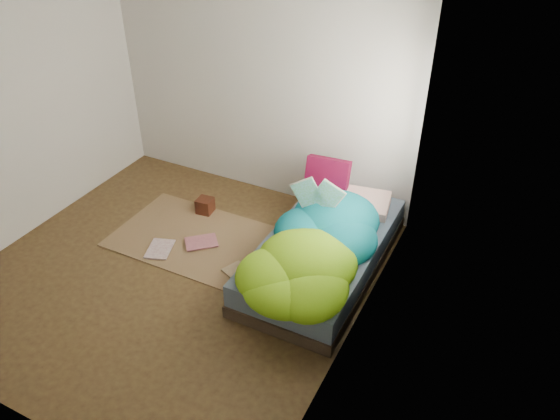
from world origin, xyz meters
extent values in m
cube|color=#432C1A|center=(0.00, 0.00, 0.00)|extent=(3.50, 3.50, 0.00)
cube|color=silver|center=(0.00, 1.75, 1.30)|extent=(3.50, 0.04, 2.60)
cube|color=silver|center=(-1.75, 0.00, 1.30)|extent=(0.04, 3.50, 2.60)
cube|color=silver|center=(1.75, 0.00, 1.30)|extent=(0.04, 3.50, 2.60)
cube|color=white|center=(1.74, 0.90, 1.40)|extent=(0.01, 1.00, 1.20)
cube|color=#34251C|center=(1.22, 0.72, 0.06)|extent=(1.00, 2.00, 0.12)
cube|color=#434E6B|center=(1.22, 0.72, 0.23)|extent=(0.98, 1.96, 0.22)
cube|color=brown|center=(-0.15, 0.55, 0.01)|extent=(1.60, 1.10, 0.01)
cube|color=beige|center=(1.33, 1.35, 0.41)|extent=(0.63, 0.45, 0.13)
cube|color=#4F051E|center=(0.96, 1.38, 0.56)|extent=(0.45, 0.18, 0.44)
cube|color=#34130B|center=(-0.30, 1.00, 0.09)|extent=(0.18, 0.18, 0.16)
imported|color=white|center=(-0.43, 0.18, 0.02)|extent=(0.32, 0.38, 0.02)
imported|color=#B36771|center=(-0.09, 0.58, 0.03)|extent=(0.39, 0.39, 0.03)
imported|color=tan|center=(0.52, 0.16, 0.02)|extent=(0.35, 0.31, 0.02)
camera|label=1|loc=(2.68, -3.06, 3.39)|focal=35.00mm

